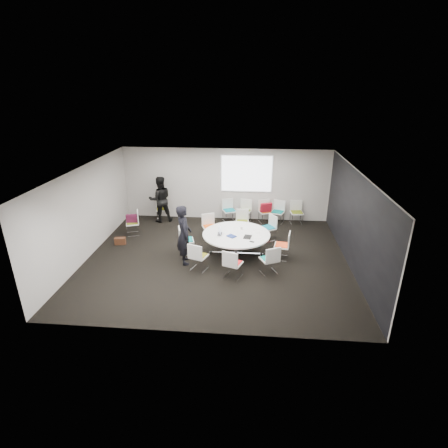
# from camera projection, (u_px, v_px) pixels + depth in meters

# --- Properties ---
(room_shell) EXTENTS (8.08, 7.08, 2.88)m
(room_shell) POSITION_uv_depth(u_px,v_px,m) (219.00, 216.00, 10.35)
(room_shell) COLOR black
(room_shell) RESTS_ON ground
(conference_table) EXTENTS (2.10, 2.10, 0.73)m
(conference_table) POSITION_uv_depth(u_px,v_px,m) (236.00, 240.00, 10.92)
(conference_table) COLOR silver
(conference_table) RESTS_ON ground
(projection_screen) EXTENTS (1.90, 0.03, 1.35)m
(projection_screen) POSITION_uv_depth(u_px,v_px,m) (247.00, 174.00, 13.32)
(projection_screen) COLOR white
(projection_screen) RESTS_ON room_shell
(chair_ring_a) EXTENTS (0.52, 0.53, 0.88)m
(chair_ring_a) POSITION_uv_depth(u_px,v_px,m) (282.00, 250.00, 10.77)
(chair_ring_a) COLOR silver
(chair_ring_a) RESTS_ON ground
(chair_ring_b) EXTENTS (0.63, 0.63, 0.88)m
(chair_ring_b) POSITION_uv_depth(u_px,v_px,m) (268.00, 232.00, 12.07)
(chair_ring_b) COLOR silver
(chair_ring_b) RESTS_ON ground
(chair_ring_c) EXTENTS (0.48, 0.47, 0.88)m
(chair_ring_c) POSITION_uv_depth(u_px,v_px,m) (242.00, 227.00, 12.56)
(chair_ring_c) COLOR silver
(chair_ring_c) RESTS_ON ground
(chair_ring_d) EXTENTS (0.60, 0.60, 0.88)m
(chair_ring_d) POSITION_uv_depth(u_px,v_px,m) (210.00, 232.00, 12.14)
(chair_ring_d) COLOR silver
(chair_ring_d) RESTS_ON ground
(chair_ring_e) EXTENTS (0.56, 0.57, 0.88)m
(chair_ring_e) POSITION_uv_depth(u_px,v_px,m) (186.00, 245.00, 11.12)
(chair_ring_e) COLOR silver
(chair_ring_e) RESTS_ON ground
(chair_ring_f) EXTENTS (0.59, 0.58, 0.88)m
(chair_ring_f) POSITION_uv_depth(u_px,v_px,m) (199.00, 261.00, 10.11)
(chair_ring_f) COLOR silver
(chair_ring_f) RESTS_ON ground
(chair_ring_g) EXTENTS (0.59, 0.58, 0.88)m
(chair_ring_g) POSITION_uv_depth(u_px,v_px,m) (233.00, 269.00, 9.70)
(chair_ring_g) COLOR silver
(chair_ring_g) RESTS_ON ground
(chair_ring_h) EXTENTS (0.61, 0.60, 0.88)m
(chair_ring_h) POSITION_uv_depth(u_px,v_px,m) (269.00, 265.00, 9.93)
(chair_ring_h) COLOR silver
(chair_ring_h) RESTS_ON ground
(chair_back_a) EXTENTS (0.60, 0.59, 0.88)m
(chair_back_a) POSITION_uv_depth(u_px,v_px,m) (229.00, 215.00, 13.69)
(chair_back_a) COLOR silver
(chair_back_a) RESTS_ON ground
(chair_back_b) EXTENTS (0.57, 0.56, 0.88)m
(chair_back_b) POSITION_uv_depth(u_px,v_px,m) (244.00, 215.00, 13.62)
(chair_back_b) COLOR silver
(chair_back_b) RESTS_ON ground
(chair_back_c) EXTENTS (0.58, 0.57, 0.88)m
(chair_back_c) POSITION_uv_depth(u_px,v_px,m) (265.00, 216.00, 13.58)
(chair_back_c) COLOR silver
(chair_back_c) RESTS_ON ground
(chair_back_d) EXTENTS (0.59, 0.58, 0.88)m
(chair_back_d) POSITION_uv_depth(u_px,v_px,m) (277.00, 216.00, 13.52)
(chair_back_d) COLOR silver
(chair_back_d) RESTS_ON ground
(chair_back_e) EXTENTS (0.50, 0.49, 0.88)m
(chair_back_e) POSITION_uv_depth(u_px,v_px,m) (296.00, 217.00, 13.48)
(chair_back_e) COLOR silver
(chair_back_e) RESTS_ON ground
(chair_spare_left) EXTENTS (0.58, 0.58, 0.88)m
(chair_spare_left) POSITION_uv_depth(u_px,v_px,m) (133.00, 227.00, 12.49)
(chair_spare_left) COLOR silver
(chair_spare_left) RESTS_ON ground
(chair_person_back) EXTENTS (0.55, 0.54, 0.88)m
(chair_person_back) POSITION_uv_depth(u_px,v_px,m) (162.00, 213.00, 13.86)
(chair_person_back) COLOR silver
(chair_person_back) RESTS_ON ground
(person_main) EXTENTS (0.63, 0.77, 1.82)m
(person_main) POSITION_uv_depth(u_px,v_px,m) (184.00, 235.00, 10.31)
(person_main) COLOR black
(person_main) RESTS_ON ground
(person_back) EXTENTS (1.06, 0.96, 1.80)m
(person_back) POSITION_uv_depth(u_px,v_px,m) (160.00, 199.00, 13.48)
(person_back) COLOR black
(person_back) RESTS_ON ground
(laptop) EXTENTS (0.20, 0.30, 0.02)m
(laptop) POSITION_uv_depth(u_px,v_px,m) (221.00, 234.00, 10.77)
(laptop) COLOR #333338
(laptop) RESTS_ON conference_table
(laptop_lid) EXTENTS (0.10, 0.29, 0.22)m
(laptop_lid) POSITION_uv_depth(u_px,v_px,m) (220.00, 229.00, 10.82)
(laptop_lid) COLOR silver
(laptop_lid) RESTS_ON conference_table
(notebook_black) EXTENTS (0.27, 0.34, 0.02)m
(notebook_black) POSITION_uv_depth(u_px,v_px,m) (248.00, 237.00, 10.59)
(notebook_black) COLOR black
(notebook_black) RESTS_ON conference_table
(tablet_folio) EXTENTS (0.33, 0.32, 0.03)m
(tablet_folio) POSITION_uv_depth(u_px,v_px,m) (231.00, 236.00, 10.63)
(tablet_folio) COLOR navy
(tablet_folio) RESTS_ON conference_table
(papers_right) EXTENTS (0.36, 0.31, 0.00)m
(papers_right) POSITION_uv_depth(u_px,v_px,m) (257.00, 232.00, 10.97)
(papers_right) COLOR white
(papers_right) RESTS_ON conference_table
(papers_front) EXTENTS (0.33, 0.26, 0.00)m
(papers_front) POSITION_uv_depth(u_px,v_px,m) (256.00, 237.00, 10.63)
(papers_front) COLOR white
(papers_front) RESTS_ON conference_table
(cup) EXTENTS (0.08, 0.08, 0.09)m
(cup) POSITION_uv_depth(u_px,v_px,m) (242.00, 228.00, 11.15)
(cup) COLOR white
(cup) RESTS_ON conference_table
(phone) EXTENTS (0.16, 0.12, 0.01)m
(phone) POSITION_uv_depth(u_px,v_px,m) (252.00, 242.00, 10.28)
(phone) COLOR black
(phone) RESTS_ON conference_table
(maroon_bag) EXTENTS (0.42, 0.21, 0.28)m
(maroon_bag) POSITION_uv_depth(u_px,v_px,m) (132.00, 218.00, 12.36)
(maroon_bag) COLOR #531632
(maroon_bag) RESTS_ON chair_spare_left
(brown_bag) EXTENTS (0.38, 0.22, 0.24)m
(brown_bag) POSITION_uv_depth(u_px,v_px,m) (120.00, 241.00, 11.78)
(brown_bag) COLOR #492717
(brown_bag) RESTS_ON ground
(red_jacket) EXTENTS (0.47, 0.30, 0.36)m
(red_jacket) POSITION_uv_depth(u_px,v_px,m) (266.00, 207.00, 13.21)
(red_jacket) COLOR maroon
(red_jacket) RESTS_ON chair_back_c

